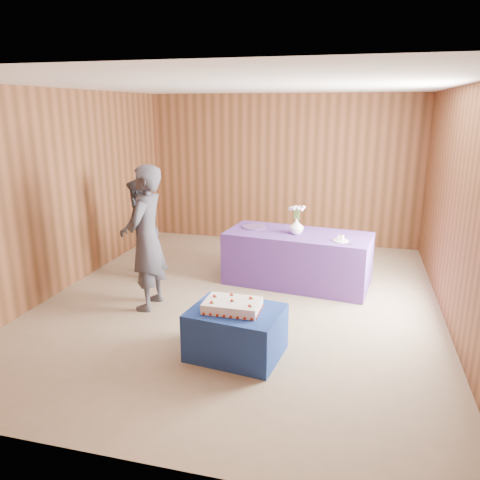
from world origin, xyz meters
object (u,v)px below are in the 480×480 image
(sheet_cake, at_px, (232,305))
(guest_right, at_px, (140,230))
(cake_table, at_px, (236,332))
(vase, at_px, (296,226))
(guest_left, at_px, (147,238))
(serving_table, at_px, (297,259))

(sheet_cake, xyz_separation_m, guest_right, (-1.89, 1.82, 0.19))
(cake_table, height_order, vase, vase)
(vase, relative_size, guest_left, 0.12)
(serving_table, xyz_separation_m, sheet_cake, (-0.36, -2.20, 0.18))
(vase, bearing_deg, guest_right, -171.23)
(sheet_cake, height_order, vase, vase)
(serving_table, distance_m, guest_right, 2.31)
(sheet_cake, distance_m, guest_left, 1.67)
(serving_table, xyz_separation_m, vase, (-0.03, -0.03, 0.48))
(cake_table, relative_size, guest_left, 0.50)
(cake_table, relative_size, guest_right, 0.61)
(guest_left, bearing_deg, vase, 125.02)
(sheet_cake, bearing_deg, cake_table, 32.60)
(vase, height_order, guest_right, guest_right)
(cake_table, distance_m, guest_left, 1.77)
(serving_table, height_order, vase, vase)
(guest_left, height_order, guest_right, guest_left)
(sheet_cake, relative_size, vase, 2.72)
(serving_table, relative_size, guest_left, 1.11)
(serving_table, height_order, guest_left, guest_left)
(cake_table, height_order, serving_table, serving_table)
(guest_left, bearing_deg, guest_right, -150.40)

